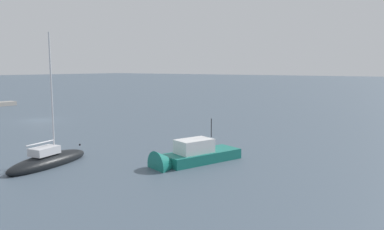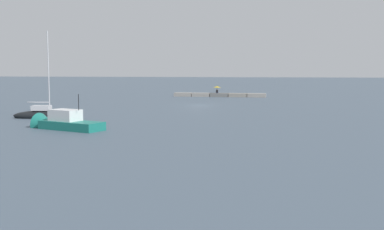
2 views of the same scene
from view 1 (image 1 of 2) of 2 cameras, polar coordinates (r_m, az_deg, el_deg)
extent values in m
plane|color=#475666|center=(48.66, -21.90, -0.75)|extent=(500.00, 500.00, 0.00)
cube|color=gray|center=(69.33, -26.45, 1.53)|extent=(3.19, 1.89, 0.67)
ellipsoid|color=black|center=(26.40, -20.79, -6.62)|extent=(6.53, 2.82, 1.08)
cube|color=silver|center=(26.01, -21.38, -5.06)|extent=(1.92, 1.36, 0.50)
cylinder|color=silver|center=(26.08, -20.42, 3.10)|extent=(0.11, 0.11, 7.78)
cylinder|color=silver|center=(25.72, -21.90, -3.94)|extent=(2.19, 0.44, 0.08)
sphere|color=black|center=(28.28, -16.57, -4.32)|extent=(0.14, 0.14, 0.14)
cube|color=#197266|center=(25.71, 1.49, -6.50)|extent=(5.79, 3.58, 0.91)
cone|color=#197266|center=(24.17, -3.62, -7.40)|extent=(2.40, 2.41, 1.92)
cube|color=white|center=(25.12, 0.33, -4.70)|extent=(2.75, 2.18, 0.91)
cube|color=#283847|center=(24.73, -0.88, -4.78)|extent=(0.55, 1.40, 0.63)
cylinder|color=black|center=(25.82, 2.93, -1.93)|extent=(0.05, 0.05, 1.27)
camera|label=2|loc=(42.11, 62.54, 1.15)|focal=42.36mm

